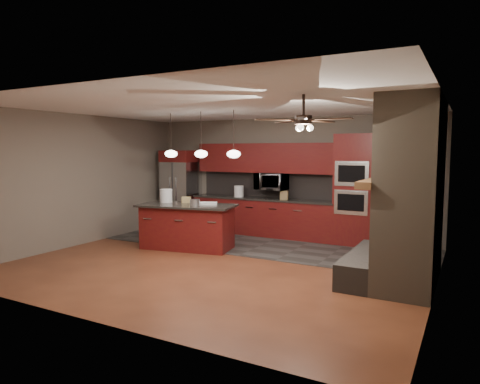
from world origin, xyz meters
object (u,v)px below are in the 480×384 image
Objects in this scene: white_bucket at (166,196)px; counter_box at (284,195)px; microwave at (271,181)px; kitchen_island at (187,226)px; paint_tray at (207,203)px; cardboard_box at (186,200)px; paint_can at (195,203)px; refrigerator at (181,189)px; oven_tower at (355,190)px; counter_bucket at (239,191)px.

white_bucket is 2.71m from counter_box.
microwave reaches higher than white_bucket.
paint_tray is at bearing 22.53° from kitchen_island.
microwave reaches higher than cardboard_box.
kitchen_island is at bearing -84.22° from cardboard_box.
refrigerator is at bearing 132.07° from paint_can.
paint_can is (-2.66, -2.14, -0.20)m from oven_tower.
oven_tower is at bearing -2.59° from cardboard_box.
microwave is at bearing 42.67° from paint_tray.
counter_bucket reaches higher than paint_tray.
counter_bucket is at bearing 69.29° from white_bucket.
counter_box is (0.99, 1.75, 0.06)m from paint_tray.
oven_tower is 11.89× the size of paint_can.
kitchen_island is at bearing -136.99° from counter_box.
cardboard_box is (-0.21, 0.27, 0.51)m from kitchen_island.
microwave reaches higher than paint_tray.
paint_tray is at bearing 79.27° from paint_can.
microwave is 1.78× the size of paint_tray.
refrigerator reaches higher than paint_can.
paint_tray is 2.01m from counter_box.
microwave is at bearing 72.69° from paint_can.
cardboard_box is at bearing -150.86° from oven_tower.
microwave is at bearing 3.36° from counter_bucket.
kitchen_island is at bearing 157.24° from paint_can.
microwave is 0.35× the size of kitchen_island.
refrigerator is at bearing -177.26° from counter_bucket.
oven_tower is 3.17m from paint_tray.
refrigerator is (-2.55, -0.13, -0.28)m from microwave.
microwave reaches higher than paint_can.
counter_bucket is at bearing 68.51° from paint_tray.
counter_bucket reaches higher than paint_can.
counter_bucket is at bearing 47.98° from cardboard_box.
oven_tower is at bearing -0.15° from counter_bucket.
oven_tower is 4.53m from refrigerator.
cardboard_box is at bearing -100.30° from counter_bucket.
refrigerator reaches higher than counter_bucket.
kitchen_island is (-2.94, -2.02, -0.73)m from oven_tower.
white_bucket is 1.50× the size of cardboard_box.
cardboard_box is (-1.17, -1.81, -0.32)m from microwave.
counter_box is at bearing 31.70° from paint_tray.
oven_tower is 3.25× the size of microwave.
oven_tower reaches higher than counter_bucket.
microwave is 3.66× the size of paint_can.
white_bucket is 1.44× the size of counter_box.
paint_tray is (1.93, -1.72, -0.07)m from refrigerator.
counter_bucket is at bearing 94.45° from paint_can.
paint_can is at bearing -47.93° from refrigerator.
oven_tower is 8.89× the size of counter_bucket.
refrigerator is at bearing 118.45° from kitchen_island.
cardboard_box is (-0.55, 0.04, 0.04)m from paint_tray.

